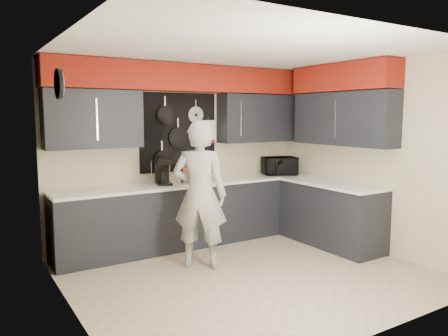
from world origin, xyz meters
TOP-DOWN VIEW (x-y plane):
  - ground at (0.00, 0.00)m, footprint 4.00×4.00m
  - back_wall_assembly at (0.01, 1.60)m, footprint 4.00×0.36m
  - right_wall_assembly at (1.85, 0.26)m, footprint 0.36×3.50m
  - left_wall_assembly at (-1.99, 0.02)m, footprint 0.05×3.50m
  - base_cabinets at (0.49, 1.13)m, footprint 3.95×2.20m
  - microwave at (1.56, 1.37)m, footprint 0.61×0.50m
  - knife_block at (-0.11, 1.40)m, footprint 0.12×0.12m
  - utensil_crock at (0.11, 1.45)m, footprint 0.13×0.13m
  - coffee_maker at (-0.44, 1.44)m, footprint 0.25×0.28m
  - person at (-0.36, 0.54)m, footprint 0.79×0.76m

SIDE VIEW (x-z plane):
  - ground at x=0.00m, z-range 0.00..0.00m
  - base_cabinets at x=0.49m, z-range 0.00..0.92m
  - person at x=-0.36m, z-range 0.00..1.81m
  - utensil_crock at x=0.11m, z-range 0.92..1.09m
  - knife_block at x=-0.11m, z-range 0.92..1.16m
  - microwave at x=1.56m, z-range 0.92..1.21m
  - coffee_maker at x=-0.44m, z-range 0.93..1.28m
  - left_wall_assembly at x=-1.99m, z-range 0.03..2.63m
  - right_wall_assembly at x=1.85m, z-range 0.64..3.24m
  - back_wall_assembly at x=0.01m, z-range 0.71..3.31m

